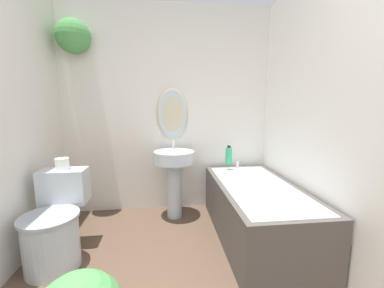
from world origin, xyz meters
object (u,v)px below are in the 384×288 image
at_px(toilet, 55,226).
at_px(pedestal_sink, 174,171).
at_px(toilet_paper_roll, 62,164).
at_px(shampoo_bottle, 229,155).
at_px(bathtub, 257,210).

xyz_separation_m(toilet, pedestal_sink, (0.98, 0.68, 0.24)).
bearing_deg(toilet_paper_roll, shampoo_bottle, 17.85).
xyz_separation_m(pedestal_sink, toilet_paper_roll, (-0.98, -0.46, 0.22)).
bearing_deg(bathtub, toilet_paper_roll, 178.21).
relative_size(toilet, toilet_paper_roll, 6.48).
xyz_separation_m(pedestal_sink, bathtub, (0.77, -0.51, -0.27)).
xyz_separation_m(shampoo_bottle, toilet_paper_roll, (-1.62, -0.52, 0.07)).
distance_m(toilet, shampoo_bottle, 1.83).
bearing_deg(bathtub, toilet, -174.43).
bearing_deg(toilet, shampoo_bottle, 24.73).
distance_m(bathtub, shampoo_bottle, 0.72).
bearing_deg(shampoo_bottle, bathtub, -77.82).
bearing_deg(toilet, bathtub, 5.57).
height_order(pedestal_sink, shampoo_bottle, pedestal_sink).
distance_m(pedestal_sink, toilet_paper_roll, 1.10).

